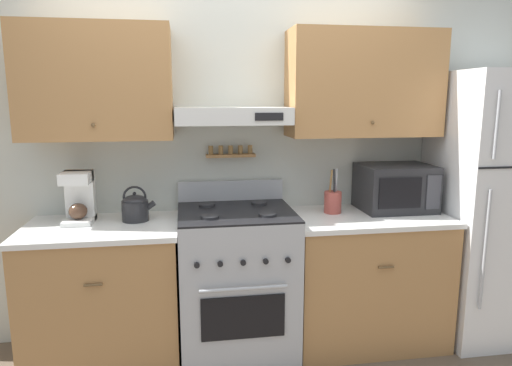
{
  "coord_description": "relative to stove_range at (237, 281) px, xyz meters",
  "views": [
    {
      "loc": [
        -0.32,
        -2.49,
        1.67
      ],
      "look_at": [
        0.12,
        0.27,
        1.15
      ],
      "focal_mm": 32.0,
      "sensor_mm": 36.0,
      "label": 1
    }
  ],
  "objects": [
    {
      "name": "counter_right",
      "position": [
        0.89,
        0.02,
        -0.04
      ],
      "size": [
        1.05,
        0.67,
        0.9
      ],
      "color": "#AD7A47",
      "rests_on": "ground_plane"
    },
    {
      "name": "wall_back",
      "position": [
        0.02,
        0.32,
        0.94
      ],
      "size": [
        5.2,
        0.46,
        2.55
      ],
      "color": "silver",
      "rests_on": "ground_plane"
    },
    {
      "name": "coffee_maker",
      "position": [
        -0.98,
        0.14,
        0.58
      ],
      "size": [
        0.17,
        0.23,
        0.33
      ],
      "color": "white",
      "rests_on": "counter_left"
    },
    {
      "name": "stove_range",
      "position": [
        0.0,
        0.0,
        0.0
      ],
      "size": [
        0.73,
        0.7,
        1.11
      ],
      "color": "#ADAFB5",
      "rests_on": "ground_plane"
    },
    {
      "name": "tea_kettle",
      "position": [
        -0.63,
        0.11,
        0.5
      ],
      "size": [
        0.22,
        0.17,
        0.23
      ],
      "color": "#232326",
      "rests_on": "counter_left"
    },
    {
      "name": "counter_left",
      "position": [
        -0.84,
        0.02,
        -0.04
      ],
      "size": [
        0.94,
        0.67,
        0.9
      ],
      "color": "#AD7A47",
      "rests_on": "ground_plane"
    },
    {
      "name": "utensil_crock",
      "position": [
        0.68,
        0.11,
        0.49
      ],
      "size": [
        0.12,
        0.12,
        0.3
      ],
      "color": "#B24C42",
      "rests_on": "counter_right"
    },
    {
      "name": "refrigerator",
      "position": [
        1.79,
        -0.0,
        0.44
      ],
      "size": [
        0.72,
        0.7,
        1.85
      ],
      "color": "white",
      "rests_on": "ground_plane"
    },
    {
      "name": "microwave",
      "position": [
        1.14,
        0.12,
        0.57
      ],
      "size": [
        0.49,
        0.39,
        0.32
      ],
      "color": "#232326",
      "rests_on": "counter_right"
    }
  ]
}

